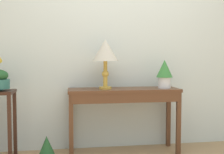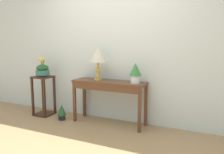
% 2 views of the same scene
% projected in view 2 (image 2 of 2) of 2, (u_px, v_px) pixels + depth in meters
% --- Properties ---
extents(back_wall_with_art, '(9.00, 0.10, 2.80)m').
position_uv_depth(back_wall_with_art, '(114.00, 40.00, 4.00)').
color(back_wall_with_art, silver).
rests_on(back_wall_with_art, ground).
extents(console_table, '(1.24, 0.38, 0.73)m').
position_uv_depth(console_table, '(109.00, 88.00, 3.83)').
color(console_table, '#56331E').
rests_on(console_table, ground).
extents(table_lamp, '(0.29, 0.29, 0.55)m').
position_uv_depth(table_lamp, '(98.00, 56.00, 3.86)').
color(table_lamp, gold).
rests_on(table_lamp, console_table).
extents(potted_plant_on_console, '(0.18, 0.18, 0.32)m').
position_uv_depth(potted_plant_on_console, '(135.00, 72.00, 3.58)').
color(potted_plant_on_console, silver).
rests_on(potted_plant_on_console, console_table).
extents(pedestal_stand_left, '(0.33, 0.33, 0.74)m').
position_uv_depth(pedestal_stand_left, '(44.00, 96.00, 4.36)').
color(pedestal_stand_left, '#381E14').
rests_on(pedestal_stand_left, ground).
extents(planter_bowl_wide, '(0.25, 0.25, 0.35)m').
position_uv_depth(planter_bowl_wide, '(43.00, 70.00, 4.29)').
color(planter_bowl_wide, '#2D665B').
rests_on(planter_bowl_wide, pedestal_stand_left).
extents(potted_plant_floor, '(0.16, 0.16, 0.28)m').
position_uv_depth(potted_plant_floor, '(62.00, 111.00, 4.09)').
color(potted_plant_floor, black).
rests_on(potted_plant_floor, ground).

